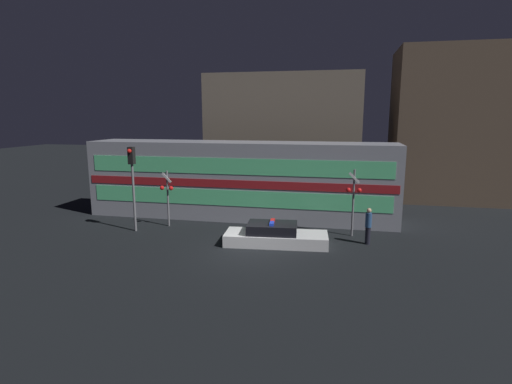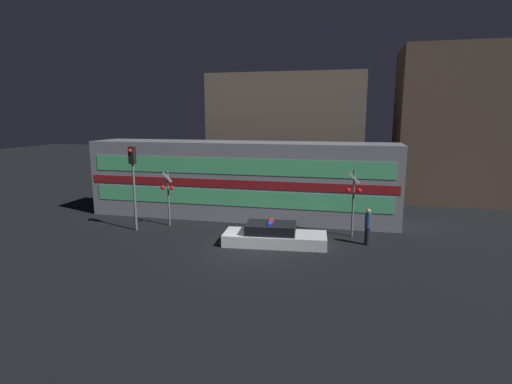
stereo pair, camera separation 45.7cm
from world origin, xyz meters
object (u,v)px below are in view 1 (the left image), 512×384
object	(u,v)px
police_car	(275,236)
pedestrian	(368,226)
crossing_signal_near	(353,197)
traffic_light_corner	(132,172)
train	(240,180)

from	to	relation	value
police_car	pedestrian	size ratio (longest dim) A/B	2.83
crossing_signal_near	traffic_light_corner	distance (m)	11.57
pedestrian	traffic_light_corner	distance (m)	12.35
train	traffic_light_corner	xyz separation A→B (m)	(-4.78, -4.16, 0.93)
pedestrian	traffic_light_corner	size ratio (longest dim) A/B	0.39
police_car	crossing_signal_near	bearing A→B (deg)	25.40
police_car	traffic_light_corner	bearing A→B (deg)	169.96
pedestrian	crossing_signal_near	size ratio (longest dim) A/B	0.51
train	pedestrian	distance (m)	8.43
crossing_signal_near	traffic_light_corner	xyz separation A→B (m)	(-11.42, -1.44, 1.16)
train	police_car	size ratio (longest dim) A/B	3.66
train	crossing_signal_near	world-z (taller)	train
police_car	pedestrian	bearing A→B (deg)	7.49
pedestrian	police_car	bearing A→B (deg)	-167.63
train	pedestrian	xyz separation A→B (m)	(7.35, -3.90, -1.38)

